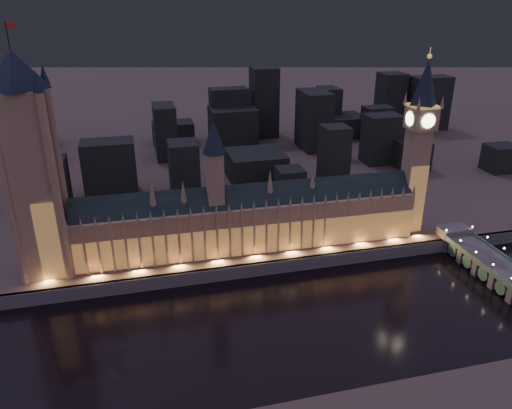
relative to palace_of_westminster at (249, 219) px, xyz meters
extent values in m
plane|color=black|center=(-2.19, -61.74, -26.37)|extent=(2000.00, 2000.00, 0.00)
cube|color=#4C423F|center=(-2.19, 458.26, -22.37)|extent=(2000.00, 960.00, 8.00)
cube|color=#574553|center=(-2.19, -20.74, -22.37)|extent=(2000.00, 2.50, 8.00)
cube|color=#8D7A5C|center=(0.91, 0.26, -4.37)|extent=(200.27, 22.94, 28.00)
cube|color=#BA8443|center=(0.91, -9.99, -9.37)|extent=(200.00, 0.50, 18.00)
cube|color=black|center=(0.91, 0.26, 12.63)|extent=(200.22, 19.20, 16.26)
cube|color=#8D7A5C|center=(-19.09, 0.26, 25.63)|extent=(9.00, 9.00, 32.00)
cone|color=#162131|center=(-19.09, 0.26, 50.63)|extent=(13.00, 13.00, 18.00)
cube|color=#8D7A5C|center=(-99.09, -10.34, -4.37)|extent=(1.20, 1.20, 28.00)
cone|color=#8D7A5C|center=(-99.09, -9.74, 12.63)|extent=(2.00, 2.00, 6.00)
cube|color=#8D7A5C|center=(-91.95, -10.34, -4.37)|extent=(1.20, 1.20, 28.00)
cone|color=#8D7A5C|center=(-91.95, -9.74, 12.63)|extent=(2.00, 2.00, 6.00)
cube|color=#8D7A5C|center=(-84.81, -10.34, -4.37)|extent=(1.20, 1.20, 28.00)
cone|color=#8D7A5C|center=(-84.81, -9.74, 12.63)|extent=(2.00, 2.00, 6.00)
cube|color=#8D7A5C|center=(-77.66, -10.34, -4.37)|extent=(1.20, 1.20, 28.00)
cone|color=#8D7A5C|center=(-77.66, -9.74, 12.63)|extent=(2.00, 2.00, 6.00)
cube|color=#8D7A5C|center=(-70.52, -10.34, -4.37)|extent=(1.20, 1.20, 28.00)
cone|color=#8D7A5C|center=(-70.52, -9.74, 12.63)|extent=(2.00, 2.00, 6.00)
cube|color=#8D7A5C|center=(-63.38, -10.34, -4.37)|extent=(1.20, 1.20, 28.00)
cone|color=#8D7A5C|center=(-63.38, -9.74, 12.63)|extent=(2.00, 2.00, 6.00)
cube|color=#8D7A5C|center=(-56.24, -10.34, -4.37)|extent=(1.20, 1.20, 28.00)
cone|color=#8D7A5C|center=(-56.24, -9.74, 12.63)|extent=(2.00, 2.00, 6.00)
cube|color=#8D7A5C|center=(-49.09, -10.34, -4.37)|extent=(1.20, 1.20, 28.00)
cone|color=#8D7A5C|center=(-49.09, -9.74, 12.63)|extent=(2.00, 2.00, 6.00)
cube|color=#8D7A5C|center=(-41.95, -10.34, -4.37)|extent=(1.20, 1.20, 28.00)
cone|color=#8D7A5C|center=(-41.95, -9.74, 12.63)|extent=(2.00, 2.00, 6.00)
cube|color=#8D7A5C|center=(-34.81, -10.34, -4.37)|extent=(1.20, 1.20, 28.00)
cone|color=#8D7A5C|center=(-34.81, -9.74, 12.63)|extent=(2.00, 2.00, 6.00)
cube|color=#8D7A5C|center=(-27.66, -10.34, -4.37)|extent=(1.20, 1.20, 28.00)
cone|color=#8D7A5C|center=(-27.66, -9.74, 12.63)|extent=(2.00, 2.00, 6.00)
cube|color=#8D7A5C|center=(-20.52, -10.34, -4.37)|extent=(1.20, 1.20, 28.00)
cone|color=#8D7A5C|center=(-20.52, -9.74, 12.63)|extent=(2.00, 2.00, 6.00)
cube|color=#8D7A5C|center=(-13.38, -10.34, -4.37)|extent=(1.20, 1.20, 28.00)
cone|color=#8D7A5C|center=(-13.38, -9.74, 12.63)|extent=(2.00, 2.00, 6.00)
cube|color=#8D7A5C|center=(-6.24, -10.34, -4.37)|extent=(1.20, 1.20, 28.00)
cone|color=#8D7A5C|center=(-6.24, -9.74, 12.63)|extent=(2.00, 2.00, 6.00)
cube|color=#8D7A5C|center=(0.91, -10.34, -4.37)|extent=(1.20, 1.20, 28.00)
cone|color=#8D7A5C|center=(0.91, -9.74, 12.63)|extent=(2.00, 2.00, 6.00)
cube|color=#8D7A5C|center=(8.05, -10.34, -4.37)|extent=(1.20, 1.20, 28.00)
cone|color=#8D7A5C|center=(8.05, -9.74, 12.63)|extent=(2.00, 2.00, 6.00)
cube|color=#8D7A5C|center=(15.19, -10.34, -4.37)|extent=(1.20, 1.20, 28.00)
cone|color=#8D7A5C|center=(15.19, -9.74, 12.63)|extent=(2.00, 2.00, 6.00)
cube|color=#8D7A5C|center=(22.34, -10.34, -4.37)|extent=(1.20, 1.20, 28.00)
cone|color=#8D7A5C|center=(22.34, -9.74, 12.63)|extent=(2.00, 2.00, 6.00)
cube|color=#8D7A5C|center=(29.48, -10.34, -4.37)|extent=(1.20, 1.20, 28.00)
cone|color=#8D7A5C|center=(29.48, -9.74, 12.63)|extent=(2.00, 2.00, 6.00)
cube|color=#8D7A5C|center=(36.62, -10.34, -4.37)|extent=(1.20, 1.20, 28.00)
cone|color=#8D7A5C|center=(36.62, -9.74, 12.63)|extent=(2.00, 2.00, 6.00)
cube|color=#8D7A5C|center=(43.76, -10.34, -4.37)|extent=(1.20, 1.20, 28.00)
cone|color=#8D7A5C|center=(43.76, -9.74, 12.63)|extent=(2.00, 2.00, 6.00)
cube|color=#8D7A5C|center=(50.91, -10.34, -4.37)|extent=(1.20, 1.20, 28.00)
cone|color=#8D7A5C|center=(50.91, -9.74, 12.63)|extent=(2.00, 2.00, 6.00)
cube|color=#8D7A5C|center=(58.05, -10.34, -4.37)|extent=(1.20, 1.20, 28.00)
cone|color=#8D7A5C|center=(58.05, -9.74, 12.63)|extent=(2.00, 2.00, 6.00)
cube|color=#8D7A5C|center=(65.19, -10.34, -4.37)|extent=(1.20, 1.20, 28.00)
cone|color=#8D7A5C|center=(65.19, -9.74, 12.63)|extent=(2.00, 2.00, 6.00)
cube|color=#8D7A5C|center=(72.34, -10.34, -4.37)|extent=(1.20, 1.20, 28.00)
cone|color=#8D7A5C|center=(72.34, -9.74, 12.63)|extent=(2.00, 2.00, 6.00)
cube|color=#8D7A5C|center=(79.48, -10.34, -4.37)|extent=(1.20, 1.20, 28.00)
cone|color=#8D7A5C|center=(79.48, -9.74, 12.63)|extent=(2.00, 2.00, 6.00)
cube|color=#8D7A5C|center=(86.62, -10.34, -4.37)|extent=(1.20, 1.20, 28.00)
cone|color=#8D7A5C|center=(86.62, -9.74, 12.63)|extent=(2.00, 2.00, 6.00)
cube|color=#8D7A5C|center=(93.76, -10.34, -4.37)|extent=(1.20, 1.20, 28.00)
cone|color=#8D7A5C|center=(93.76, -9.74, 12.63)|extent=(2.00, 2.00, 6.00)
cube|color=#8D7A5C|center=(100.91, -10.34, -4.37)|extent=(1.20, 1.20, 28.00)
cone|color=#8D7A5C|center=(100.91, -9.74, 12.63)|extent=(2.00, 2.00, 6.00)
cone|color=#8D7A5C|center=(-54.09, 0.26, 22.63)|extent=(4.40, 4.40, 18.00)
cone|color=#8D7A5C|center=(-37.09, 0.26, 20.63)|extent=(4.40, 4.40, 14.00)
cone|color=#8D7A5C|center=(12.91, 0.26, 21.63)|extent=(4.40, 4.40, 16.00)
cone|color=#8D7A5C|center=(38.91, 0.26, 19.63)|extent=(4.40, 4.40, 12.00)
cube|color=#8D7A5C|center=(-112.19, 0.26, 30.98)|extent=(25.05, 25.05, 98.71)
cube|color=#BA8443|center=(-112.19, -10.94, 3.63)|extent=(22.00, 0.50, 44.00)
cone|color=#162131|center=(-112.19, 0.26, 89.34)|extent=(31.68, 31.68, 18.00)
cylinder|color=black|center=(-112.19, 0.26, 104.34)|extent=(0.50, 0.50, 12.00)
cube|color=red|center=(-109.99, 0.26, 108.84)|extent=(4.00, 0.15, 2.50)
cylinder|color=#8D7A5C|center=(-123.19, -10.74, 30.98)|extent=(4.40, 4.40, 98.71)
cylinder|color=#8D7A5C|center=(-123.19, 11.26, 30.98)|extent=(4.40, 4.40, 98.71)
cylinder|color=#8D7A5C|center=(-101.19, -10.74, 30.98)|extent=(4.40, 4.40, 98.71)
cone|color=#162131|center=(-101.19, -10.74, 85.34)|extent=(5.20, 5.20, 10.00)
cylinder|color=#8D7A5C|center=(-101.19, 11.26, 30.98)|extent=(4.40, 4.40, 98.71)
cone|color=#162131|center=(-101.19, 11.26, 85.34)|extent=(5.20, 5.20, 10.00)
cube|color=#8D7A5C|center=(105.81, 0.26, 14.40)|extent=(12.53, 12.53, 65.54)
cube|color=#BA8443|center=(105.81, -5.94, 3.63)|extent=(12.00, 0.50, 44.00)
cube|color=#8D7A5C|center=(105.81, 0.26, 53.84)|extent=(15.00, 15.00, 13.34)
cube|color=#F2C64C|center=(105.81, 0.26, 61.11)|extent=(15.75, 15.75, 1.20)
cone|color=#162131|center=(105.81, 0.26, 74.71)|extent=(18.00, 18.00, 26.00)
sphere|color=#F2C64C|center=(105.81, 0.26, 89.21)|extent=(2.80, 2.80, 2.80)
cylinder|color=#F2C64C|center=(105.81, 0.26, 91.71)|extent=(0.40, 0.40, 5.00)
cylinder|color=#FFF2BF|center=(105.81, -7.49, 53.84)|extent=(8.40, 0.50, 8.40)
cylinder|color=#FFF2BF|center=(105.81, 8.01, 53.84)|extent=(8.40, 0.50, 8.40)
cylinder|color=#FFF2BF|center=(98.06, 0.26, 53.84)|extent=(0.50, 8.40, 8.40)
cylinder|color=#FFF2BF|center=(113.56, 0.26, 53.84)|extent=(0.50, 8.40, 8.40)
cone|color=#8D7A5C|center=(98.31, -7.24, 64.51)|extent=(2.60, 2.60, 8.00)
cone|color=#8D7A5C|center=(98.31, 7.76, 64.51)|extent=(2.60, 2.60, 8.00)
cone|color=#8D7A5C|center=(113.31, -7.24, 64.51)|extent=(2.60, 2.60, 8.00)
cone|color=#8D7A5C|center=(113.31, 7.76, 64.51)|extent=(2.60, 2.60, 8.00)
cube|color=#365658|center=(119.19, -71.74, -15.47)|extent=(0.80, 100.00, 1.60)
cube|color=#574553|center=(128.35, -16.74, -17.62)|extent=(19.12, 12.00, 9.50)
cylinder|color=black|center=(119.19, -78.88, -13.67)|extent=(0.30, 0.30, 4.40)
sphere|color=#FFD88C|center=(119.19, -78.88, -11.37)|extent=(1.00, 1.00, 1.00)
cube|color=#574553|center=(128.35, -64.59, -22.02)|extent=(17.21, 4.00, 9.50)
cylinder|color=black|center=(119.19, -64.59, -13.67)|extent=(0.30, 0.30, 4.40)
sphere|color=#FFD88C|center=(119.19, -64.59, -11.37)|extent=(1.00, 1.00, 1.00)
cube|color=#574553|center=(128.35, -50.31, -22.02)|extent=(17.21, 4.00, 9.50)
cylinder|color=black|center=(119.19, -50.31, -13.67)|extent=(0.30, 0.30, 4.40)
sphere|color=#FFD88C|center=(119.19, -50.31, -11.37)|extent=(1.00, 1.00, 1.00)
cylinder|color=black|center=(137.51, -50.31, -13.67)|extent=(0.30, 0.30, 4.40)
sphere|color=#FFD88C|center=(137.51, -50.31, -11.37)|extent=(1.00, 1.00, 1.00)
cube|color=#574553|center=(128.35, -36.02, -22.02)|extent=(17.21, 4.00, 9.50)
cylinder|color=black|center=(119.19, -36.02, -13.67)|extent=(0.30, 0.30, 4.40)
sphere|color=#FFD88C|center=(119.19, -36.02, -11.37)|extent=(1.00, 1.00, 1.00)
cylinder|color=black|center=(137.51, -36.02, -13.67)|extent=(0.30, 0.30, 4.40)
sphere|color=#FFD88C|center=(137.51, -36.02, -11.37)|extent=(1.00, 1.00, 1.00)
cube|color=#574553|center=(128.35, -21.74, -22.02)|extent=(17.21, 4.00, 9.50)
cylinder|color=black|center=(119.19, -21.74, -13.67)|extent=(0.30, 0.30, 4.40)
sphere|color=#FFD88C|center=(119.19, -21.74, -11.37)|extent=(1.00, 1.00, 1.00)
cylinder|color=black|center=(137.51, -21.74, -13.67)|extent=(0.30, 0.30, 4.40)
sphere|color=#FFD88C|center=(137.51, -21.74, -11.37)|extent=(1.00, 1.00, 1.00)
cylinder|color=#365658|center=(128.35, -57.45, -21.67)|extent=(16.83, 8.00, 8.00)
cylinder|color=#365658|center=(128.35, -43.16, -21.67)|extent=(16.83, 8.00, 8.00)
cylinder|color=#365658|center=(128.35, -28.88, -21.67)|extent=(16.83, 8.00, 8.00)
cube|color=black|center=(47.67, 68.85, -7.23)|extent=(19.03, 19.80, 22.28)
cube|color=black|center=(254.42, 222.39, 10.35)|extent=(42.59, 22.95, 57.45)
cube|color=black|center=(239.36, 82.20, -7.21)|extent=(25.07, 21.33, 22.33)
cube|color=black|center=(86.05, 80.27, 5.98)|extent=(19.65, 20.18, 48.71)
cube|color=black|center=(37.92, 225.56, -2.44)|extent=(19.44, 30.73, 31.86)
cube|color=black|center=(34.52, 231.86, 8.05)|extent=(37.76, 19.44, 52.85)
cube|color=black|center=(-33.00, 187.81, 5.94)|extent=(18.99, 34.57, 48.63)
cube|color=black|center=(-26.93, 95.26, 1.66)|extent=(21.11, 25.14, 40.07)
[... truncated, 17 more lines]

